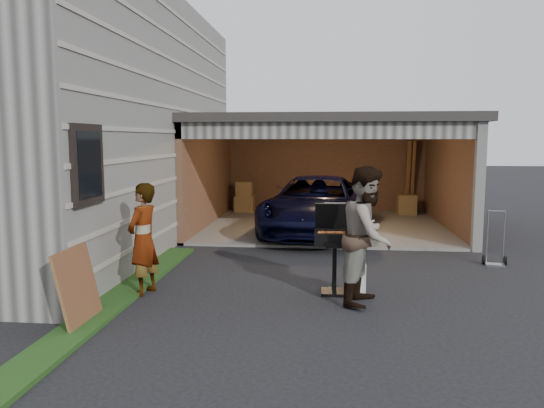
{
  "coord_description": "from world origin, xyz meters",
  "views": [
    {
      "loc": [
        0.76,
        -7.71,
        2.35
      ],
      "look_at": [
        -0.23,
        1.94,
        1.15
      ],
      "focal_mm": 35.0,
      "sensor_mm": 36.0,
      "label": 1
    }
  ],
  "objects": [
    {
      "name": "garage",
      "position": [
        0.76,
        6.79,
        1.87
      ],
      "size": [
        6.8,
        6.3,
        2.9
      ],
      "color": "#605E59",
      "rests_on": "ground"
    },
    {
      "name": "house",
      "position": [
        -6.0,
        4.0,
        2.75
      ],
      "size": [
        7.0,
        11.0,
        5.5
      ],
      "primitive_type": "cube",
      "color": "#474744",
      "rests_on": "ground"
    },
    {
      "name": "hand_truck",
      "position": [
        3.91,
        2.36,
        0.2
      ],
      "size": [
        0.45,
        0.37,
        1.03
      ],
      "rotation": [
        0.0,
        0.0,
        -0.18
      ],
      "color": "gray",
      "rests_on": "ground"
    },
    {
      "name": "propane_tank",
      "position": [
        1.21,
        0.13,
        0.24
      ],
      "size": [
        0.38,
        0.38,
        0.49
      ],
      "primitive_type": "cylinder",
      "rotation": [
        0.0,
        0.0,
        0.17
      ],
      "color": "silver",
      "rests_on": "ground"
    },
    {
      "name": "man",
      "position": [
        1.35,
        -0.2,
        0.98
      ],
      "size": [
        1.0,
        1.14,
        1.97
      ],
      "primitive_type": "imported",
      "rotation": [
        0.0,
        0.0,
        1.26
      ],
      "color": "#4A261D",
      "rests_on": "ground"
    },
    {
      "name": "ground",
      "position": [
        0.0,
        0.0,
        0.0
      ],
      "size": [
        80.0,
        80.0,
        0.0
      ],
      "primitive_type": "plane",
      "color": "black",
      "rests_on": "ground"
    },
    {
      "name": "woman",
      "position": [
        -1.98,
        -0.09,
        0.85
      ],
      "size": [
        0.54,
        0.7,
        1.69
      ],
      "primitive_type": "imported",
      "rotation": [
        0.0,
        0.0,
        -1.81
      ],
      "color": "silver",
      "rests_on": "ground"
    },
    {
      "name": "groundcover_strip",
      "position": [
        -2.25,
        -1.0,
        0.03
      ],
      "size": [
        0.5,
        8.0,
        0.06
      ],
      "primitive_type": "cube",
      "color": "#193814",
      "rests_on": "ground"
    },
    {
      "name": "minivan",
      "position": [
        0.53,
        5.2,
        0.69
      ],
      "size": [
        2.78,
        5.15,
        1.37
      ],
      "primitive_type": "imported",
      "rotation": [
        0.0,
        0.0,
        -0.11
      ],
      "color": "black",
      "rests_on": "ground"
    },
    {
      "name": "bbq_grill",
      "position": [
        0.9,
        0.24,
        0.81
      ],
      "size": [
        0.61,
        0.54,
        1.36
      ],
      "color": "black",
      "rests_on": "ground"
    },
    {
      "name": "plywood_panel",
      "position": [
        -2.34,
        -1.5,
        0.49
      ],
      "size": [
        0.25,
        0.89,
        0.99
      ],
      "primitive_type": "cube",
      "rotation": [
        0.0,
        -0.21,
        0.0
      ],
      "color": "brown",
      "rests_on": "ground"
    }
  ]
}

